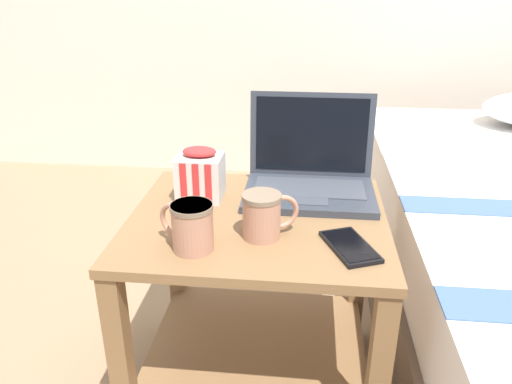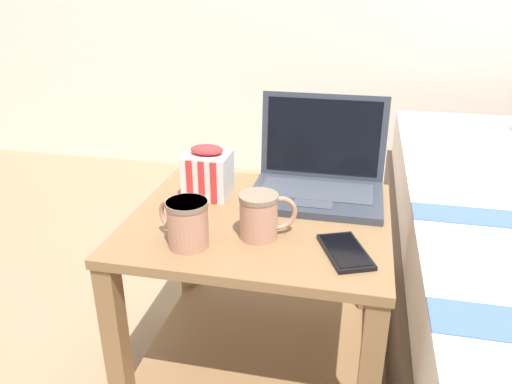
{
  "view_description": "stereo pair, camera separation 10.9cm",
  "coord_description": "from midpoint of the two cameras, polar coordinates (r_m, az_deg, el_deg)",
  "views": [
    {
      "loc": [
        0.11,
        -1.04,
        1.03
      ],
      "look_at": [
        0.0,
        -0.04,
        0.59
      ],
      "focal_mm": 35.0,
      "sensor_mm": 36.0,
      "label": 1
    },
    {
      "loc": [
        0.21,
        -1.02,
        1.03
      ],
      "look_at": [
        0.0,
        -0.04,
        0.59
      ],
      "focal_mm": 35.0,
      "sensor_mm": 36.0,
      "label": 2
    }
  ],
  "objects": [
    {
      "name": "snack_bag",
      "position": [
        1.25,
        -8.88,
        1.89
      ],
      "size": [
        0.11,
        0.1,
        0.13
      ],
      "color": "silver",
      "rests_on": "bedside_table"
    },
    {
      "name": "ground_plane",
      "position": [
        1.47,
        -2.11,
        -21.2
      ],
      "size": [
        8.0,
        8.0,
        0.0
      ],
      "primitive_type": "plane",
      "color": "#937556"
    },
    {
      "name": "bedside_table",
      "position": [
        1.25,
        -2.34,
        -10.44
      ],
      "size": [
        0.6,
        0.52,
        0.51
      ],
      "color": "olive",
      "rests_on": "ground_plane"
    },
    {
      "name": "mug_front_left",
      "position": [
        1.02,
        -10.5,
        -3.74
      ],
      "size": [
        0.12,
        0.09,
        0.1
      ],
      "color": "tan",
      "rests_on": "bedside_table"
    },
    {
      "name": "laptop",
      "position": [
        1.28,
        3.77,
        2.04
      ],
      "size": [
        0.33,
        0.25,
        0.24
      ],
      "color": "#333842",
      "rests_on": "bedside_table"
    },
    {
      "name": "mug_front_right",
      "position": [
        1.05,
        -2.14,
        -2.53
      ],
      "size": [
        0.12,
        0.08,
        0.1
      ],
      "color": "tan",
      "rests_on": "bedside_table"
    },
    {
      "name": "cell_phone",
      "position": [
        1.04,
        7.73,
        -6.26
      ],
      "size": [
        0.13,
        0.16,
        0.01
      ],
      "color": "black",
      "rests_on": "bedside_table"
    }
  ]
}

